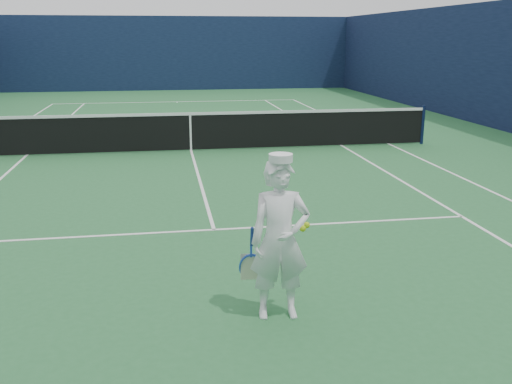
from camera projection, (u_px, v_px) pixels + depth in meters
The scene contains 5 objects.
ground at pixel (191, 151), 14.88m from camera, with size 80.00×80.00×0.00m, color #266334.
court_markings at pixel (191, 151), 14.88m from camera, with size 11.03×23.83×0.01m.
windscreen_fence at pixel (189, 73), 14.35m from camera, with size 20.12×36.12×4.00m.
tennis_net at pixel (191, 130), 14.73m from camera, with size 12.88×0.09×1.07m.
tennis_player at pixel (280, 240), 5.87m from camera, with size 0.76×0.48×1.76m.
Camera 1 is at (-0.72, -14.72, 2.87)m, focal length 40.00 mm.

